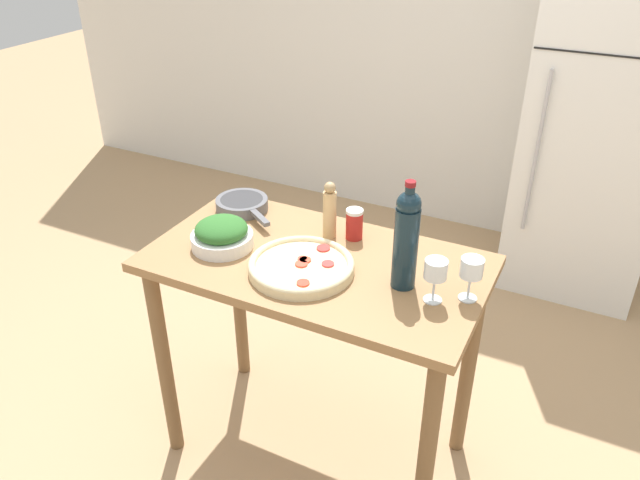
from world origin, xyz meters
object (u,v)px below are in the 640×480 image
at_px(wine_glass_far, 472,270).
at_px(homemade_pizza, 301,266).
at_px(wine_glass_near, 436,272).
at_px(cast_iron_skillet, 242,204).
at_px(wine_bottle, 406,238).
at_px(salad_bowl, 222,234).
at_px(refrigerator, 601,123).
at_px(salt_canister, 354,224).
at_px(pepper_mill, 330,211).

xyz_separation_m(wine_glass_far, homemade_pizza, (-0.53, -0.09, -0.09)).
relative_size(wine_glass_near, wine_glass_far, 1.00).
bearing_deg(cast_iron_skillet, wine_bottle, -16.07).
bearing_deg(homemade_pizza, salad_bowl, 176.91).
relative_size(refrigerator, wine_glass_near, 13.03).
height_order(refrigerator, salad_bowl, refrigerator).
bearing_deg(salad_bowl, wine_glass_near, 1.36).
bearing_deg(salt_canister, wine_glass_far, -21.75).
distance_m(pepper_mill, homemade_pizza, 0.27).
bearing_deg(refrigerator, pepper_mill, -114.92).
xyz_separation_m(wine_glass_far, salt_canister, (-0.47, 0.19, -0.05)).
height_order(refrigerator, wine_glass_far, refrigerator).
distance_m(refrigerator, wine_bottle, 1.88).
relative_size(refrigerator, cast_iron_skillet, 6.34).
relative_size(wine_glass_near, pepper_mill, 0.67).
distance_m(wine_glass_near, salt_canister, 0.45).
height_order(wine_glass_near, wine_glass_far, same).
xyz_separation_m(wine_glass_far, salad_bowl, (-0.86, -0.08, -0.06)).
relative_size(wine_bottle, salt_canister, 3.18).
bearing_deg(wine_bottle, salad_bowl, -175.08).
relative_size(wine_glass_near, salt_canister, 1.26).
xyz_separation_m(homemade_pizza, salt_canister, (0.07, 0.28, 0.04)).
relative_size(wine_glass_far, salad_bowl, 0.66).
bearing_deg(wine_bottle, wine_glass_near, -18.76).
bearing_deg(salt_canister, wine_glass_near, -33.16).
relative_size(salad_bowl, salt_canister, 1.91).
height_order(refrigerator, cast_iron_skillet, refrigerator).
distance_m(homemade_pizza, salt_canister, 0.29).
bearing_deg(cast_iron_skillet, homemade_pizza, -34.67).
height_order(wine_bottle, salad_bowl, wine_bottle).
xyz_separation_m(salt_canister, cast_iron_skillet, (-0.48, 0.01, -0.03)).
relative_size(pepper_mill, salad_bowl, 0.99).
bearing_deg(cast_iron_skillet, pepper_mill, -5.29).
bearing_deg(wine_glass_far, salad_bowl, -174.98).
bearing_deg(pepper_mill, wine_glass_near, -25.19).
bearing_deg(salt_canister, salad_bowl, -146.22).
height_order(pepper_mill, salad_bowl, pepper_mill).
xyz_separation_m(wine_glass_near, pepper_mill, (-0.46, 0.22, -0.00)).
height_order(wine_glass_near, salt_canister, wine_glass_near).
bearing_deg(salt_canister, pepper_mill, -161.48).
height_order(salad_bowl, homemade_pizza, salad_bowl).
bearing_deg(wine_glass_near, wine_bottle, 161.24).
bearing_deg(wine_glass_far, wine_bottle, -174.64).
xyz_separation_m(wine_glass_near, salt_canister, (-0.37, 0.24, -0.05)).
distance_m(wine_glass_near, pepper_mill, 0.51).
xyz_separation_m(wine_bottle, salt_canister, (-0.26, 0.21, -0.12)).
relative_size(refrigerator, homemade_pizza, 5.36).
bearing_deg(homemade_pizza, refrigerator, 68.53).
relative_size(wine_bottle, pepper_mill, 1.69).
bearing_deg(refrigerator, wine_bottle, -102.94).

